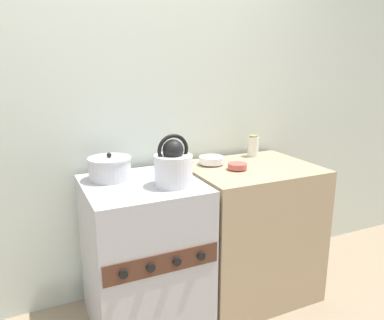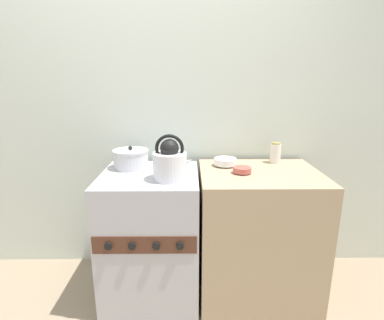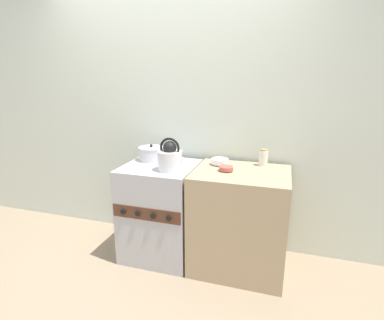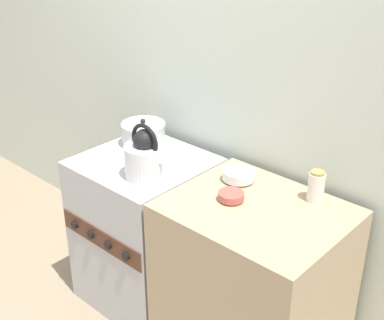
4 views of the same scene
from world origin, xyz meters
name	(u,v)px [view 3 (image 3 of 4)]	position (x,y,z in m)	size (l,w,h in m)	color
ground_plane	(149,271)	(0.00, 0.00, 0.00)	(12.00, 12.00, 0.00)	gray
wall_back	(175,117)	(0.00, 0.71, 1.25)	(7.00, 0.06, 2.50)	silver
stove	(161,210)	(0.00, 0.31, 0.43)	(0.63, 0.65, 0.87)	#B2B2B7
counter	(239,220)	(0.72, 0.32, 0.44)	(0.78, 0.64, 0.88)	tan
kettle	(170,158)	(0.14, 0.20, 0.98)	(0.25, 0.20, 0.28)	silver
cooking_pot	(151,154)	(-0.14, 0.45, 0.93)	(0.24, 0.24, 0.15)	silver
enamel_bowl	(220,161)	(0.51, 0.46, 0.91)	(0.15, 0.15, 0.05)	white
small_ceramic_bowl	(226,168)	(0.60, 0.29, 0.90)	(0.12, 0.12, 0.04)	#B75147
storage_jar	(263,158)	(0.88, 0.54, 0.95)	(0.07, 0.07, 0.15)	silver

